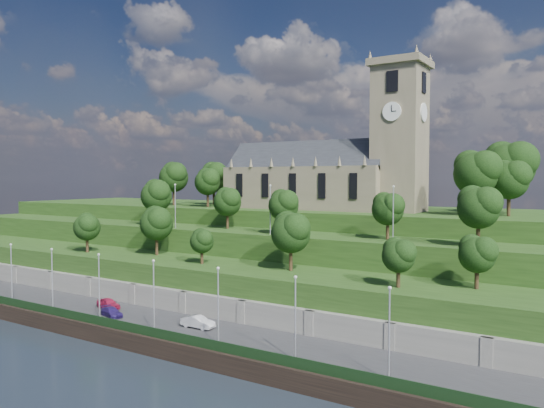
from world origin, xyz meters
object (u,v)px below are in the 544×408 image
Objects in this scene: car_left at (108,303)px; car_right at (112,312)px; church at (331,169)px; car_middle at (198,322)px.

car_right is at bearing -113.25° from car_left.
church is at bearing -11.12° from car_left.
church is 8.70× the size of car_left.
church is at bearing -0.72° from car_middle.
car_right is (-12.78, -41.46, -19.91)m from church.
car_left is 17.36m from car_middle.
car_middle is at bearing -88.87° from church.
car_middle is at bearing -64.88° from car_right.
car_right is (3.79, -2.68, -0.15)m from car_left.
church reaches higher than car_middle.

